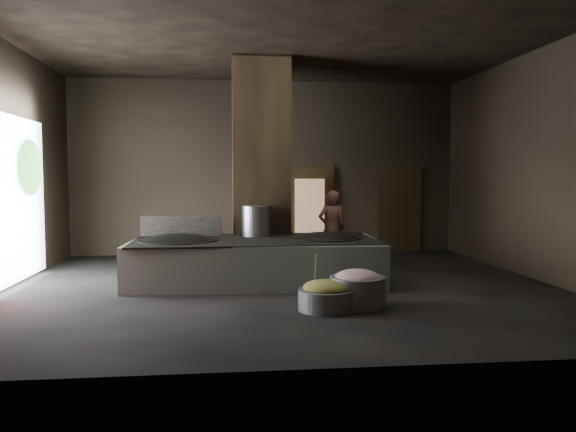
{
  "coord_description": "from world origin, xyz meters",
  "views": [
    {
      "loc": [
        -1.04,
        -10.19,
        2.02
      ],
      "look_at": [
        0.16,
        0.69,
        1.25
      ],
      "focal_mm": 35.0,
      "sensor_mm": 36.0,
      "label": 1
    }
  ],
  "objects": [
    {
      "name": "wok_left",
      "position": [
        -1.94,
        0.4,
        0.75
      ],
      "size": [
        1.47,
        1.47,
        0.41
      ],
      "primitive_type": "ellipsoid",
      "color": "black",
      "rests_on": "hearth_platform"
    },
    {
      "name": "doorway_far_glow",
      "position": [
        3.35,
        4.55,
        1.05
      ],
      "size": [
        0.81,
        0.04,
        1.93
      ],
      "primitive_type": "cube",
      "color": "#8C6647",
      "rests_on": "ground"
    },
    {
      "name": "veg_fill",
      "position": [
        0.46,
        -1.92,
        0.35
      ],
      "size": [
        0.71,
        0.71,
        0.22
      ],
      "primitive_type": "ellipsoid",
      "color": "olive",
      "rests_on": "veg_basin"
    },
    {
      "name": "splash_guard",
      "position": [
        -1.94,
        1.2,
        1.03
      ],
      "size": [
        1.63,
        0.14,
        0.41
      ],
      "primitive_type": "cube",
      "rotation": [
        0.0,
        0.0,
        -0.05
      ],
      "color": "black",
      "rests_on": "hearth_platform"
    },
    {
      "name": "left_opening",
      "position": [
        -4.95,
        0.2,
        1.6
      ],
      "size": [
        0.04,
        4.2,
        3.1
      ],
      "primitive_type": "cube",
      "color": "white",
      "rests_on": "ground"
    },
    {
      "name": "tree_silhouette",
      "position": [
        -4.85,
        1.3,
        2.2
      ],
      "size": [
        0.28,
        1.1,
        1.1
      ],
      "primitive_type": "ellipsoid",
      "color": "#194714",
      "rests_on": "left_opening"
    },
    {
      "name": "hearth_platform",
      "position": [
        -0.49,
        0.45,
        0.41
      ],
      "size": [
        4.78,
        2.46,
        0.81
      ],
      "primitive_type": "cube",
      "rotation": [
        0.0,
        0.0,
        -0.05
      ],
      "color": "silver",
      "rests_on": "ground"
    },
    {
      "name": "wok_left_rim",
      "position": [
        -1.94,
        0.4,
        0.82
      ],
      "size": [
        1.5,
        1.5,
        0.05
      ],
      "primitive_type": "cylinder",
      "color": "black",
      "rests_on": "hearth_platform"
    },
    {
      "name": "wok_right_rim",
      "position": [
        0.86,
        0.5,
        0.82
      ],
      "size": [
        1.4,
        1.4,
        0.05
      ],
      "primitive_type": "cylinder",
      "color": "black",
      "rests_on": "hearth_platform"
    },
    {
      "name": "platform_cap",
      "position": [
        -0.49,
        0.45,
        0.82
      ],
      "size": [
        4.58,
        2.2,
        0.03
      ],
      "primitive_type": "cube",
      "color": "black",
      "rests_on": "hearth_platform"
    },
    {
      "name": "stock_pot",
      "position": [
        -0.44,
        1.0,
        1.13
      ],
      "size": [
        0.57,
        0.57,
        0.61
      ],
      "primitive_type": "cylinder",
      "color": "#93949A",
      "rests_on": "hearth_platform"
    },
    {
      "name": "meat_basin",
      "position": [
        0.97,
        -1.76,
        0.24
      ],
      "size": [
        0.99,
        0.99,
        0.47
      ],
      "primitive_type": "cylinder",
      "rotation": [
        0.0,
        0.0,
        -0.17
      ],
      "color": "slate",
      "rests_on": "ground"
    },
    {
      "name": "veg_basin",
      "position": [
        0.46,
        -1.92,
        0.16
      ],
      "size": [
        1.08,
        1.08,
        0.32
      ],
      "primitive_type": "cylinder",
      "rotation": [
        0.0,
        0.0,
        0.31
      ],
      "color": "slate",
      "rests_on": "ground"
    },
    {
      "name": "meat_fill",
      "position": [
        0.97,
        -1.76,
        0.45
      ],
      "size": [
        0.71,
        0.71,
        0.27
      ],
      "primitive_type": "ellipsoid",
      "color": "#C5767E",
      "rests_on": "meat_basin"
    },
    {
      "name": "floor",
      "position": [
        0.0,
        0.0,
        -0.05
      ],
      "size": [
        10.0,
        9.0,
        0.1
      ],
      "primitive_type": "cube",
      "color": "black",
      "rests_on": "ground"
    },
    {
      "name": "doorway_near_glow",
      "position": [
        1.11,
        4.19,
        1.05
      ],
      "size": [
        0.77,
        0.04,
        1.83
      ],
      "primitive_type": "cube",
      "color": "#8C6647",
      "rests_on": "ground"
    },
    {
      "name": "back_wall",
      "position": [
        0.0,
        4.55,
        2.25
      ],
      "size": [
        10.0,
        0.1,
        4.5
      ],
      "primitive_type": "cube",
      "color": "black",
      "rests_on": "ground"
    },
    {
      "name": "cook",
      "position": [
        1.32,
        2.2,
        0.85
      ],
      "size": [
        0.65,
        0.45,
        1.71
      ],
      "primitive_type": "imported",
      "rotation": [
        0.0,
        0.0,
        3.23
      ],
      "color": "#965B4C",
      "rests_on": "ground"
    },
    {
      "name": "doorway_near",
      "position": [
        1.2,
        4.45,
        1.1
      ],
      "size": [
        1.18,
        0.08,
        2.38
      ],
      "primitive_type": "cube",
      "color": "black",
      "rests_on": "ground"
    },
    {
      "name": "right_wall",
      "position": [
        5.05,
        0.0,
        2.25
      ],
      "size": [
        0.1,
        9.0,
        4.5
      ],
      "primitive_type": "cube",
      "color": "black",
      "rests_on": "ground"
    },
    {
      "name": "doorway_far",
      "position": [
        3.6,
        4.45,
        1.1
      ],
      "size": [
        1.18,
        0.08,
        2.38
      ],
      "primitive_type": "cube",
      "color": "black",
      "rests_on": "ground"
    },
    {
      "name": "pillar",
      "position": [
        -0.3,
        1.9,
        2.25
      ],
      "size": [
        1.2,
        1.2,
        4.5
      ],
      "primitive_type": "cube",
      "color": "black",
      "rests_on": "ground"
    },
    {
      "name": "ceiling",
      "position": [
        0.0,
        0.0,
        4.55
      ],
      "size": [
        10.0,
        9.0,
        0.1
      ],
      "primitive_type": "cube",
      "color": "black",
      "rests_on": "back_wall"
    },
    {
      "name": "ladle",
      "position": [
        0.31,
        -1.77,
        0.55
      ],
      "size": [
        0.07,
        0.34,
        0.61
      ],
      "primitive_type": "cylinder",
      "rotation": [
        0.49,
        0.0,
        -0.13
      ],
      "color": "#93949A",
      "rests_on": "veg_basin"
    },
    {
      "name": "front_wall",
      "position": [
        0.0,
        -4.55,
        2.25
      ],
      "size": [
        10.0,
        0.1,
        4.5
      ],
      "primitive_type": "cube",
      "color": "black",
      "rests_on": "ground"
    },
    {
      "name": "wok_right",
      "position": [
        0.86,
        0.5,
        0.75
      ],
      "size": [
        1.37,
        1.37,
        0.39
      ],
      "primitive_type": "ellipsoid",
      "color": "black",
      "rests_on": "hearth_platform"
    }
  ]
}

